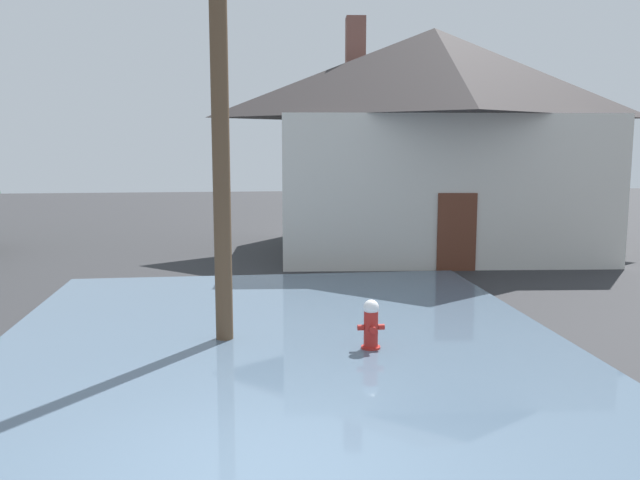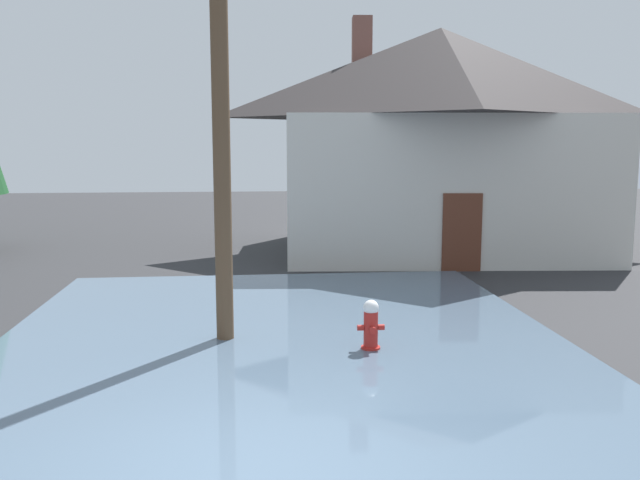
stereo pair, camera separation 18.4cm
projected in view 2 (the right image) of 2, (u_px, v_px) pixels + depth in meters
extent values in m
cube|color=#4C6075|center=(283.00, 347.00, 10.70)|extent=(9.26, 11.68, 0.07)
cylinder|color=#AD231E|center=(371.00, 350.00, 10.50)|extent=(0.30, 0.30, 0.10)
cylinder|color=#AD231E|center=(371.00, 329.00, 10.45)|extent=(0.22, 0.22, 0.56)
sphere|color=white|center=(371.00, 308.00, 10.40)|extent=(0.24, 0.24, 0.24)
cylinder|color=#AD231E|center=(361.00, 328.00, 10.43)|extent=(0.10, 0.09, 0.09)
cylinder|color=#AD231E|center=(381.00, 327.00, 10.46)|extent=(0.10, 0.09, 0.09)
cylinder|color=#AD231E|center=(373.00, 330.00, 10.29)|extent=(0.11, 0.10, 0.11)
cylinder|color=brown|center=(220.00, 84.00, 10.48)|extent=(0.28, 0.28, 8.31)
cube|color=beige|center=(437.00, 185.00, 20.31)|extent=(9.41, 7.47, 4.00)
pyramid|color=#332D2D|center=(440.00, 73.00, 19.84)|extent=(10.16, 8.07, 2.60)
cube|color=brown|center=(362.00, 56.00, 20.91)|extent=(0.65, 0.65, 2.34)
cube|color=#592D1E|center=(462.00, 233.00, 17.08)|extent=(1.00, 0.14, 2.00)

